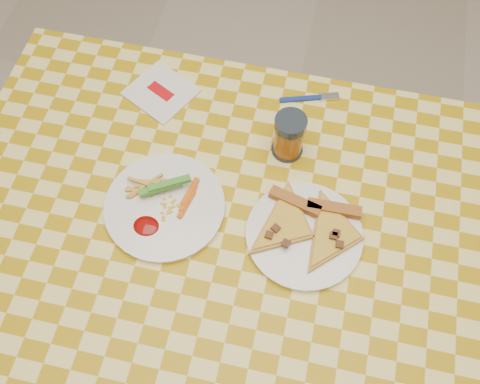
% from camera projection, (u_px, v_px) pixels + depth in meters
% --- Properties ---
extents(ground, '(8.00, 8.00, 0.00)m').
position_uv_depth(ground, '(246.00, 330.00, 1.73)').
color(ground, beige).
rests_on(ground, ground).
extents(table, '(1.28, 0.88, 0.76)m').
position_uv_depth(table, '(249.00, 252.00, 1.13)').
color(table, silver).
rests_on(table, ground).
extents(plate_left, '(0.32, 0.32, 0.01)m').
position_uv_depth(plate_left, '(165.00, 207.00, 1.09)').
color(plate_left, white).
rests_on(plate_left, table).
extents(plate_right, '(0.23, 0.23, 0.01)m').
position_uv_depth(plate_right, '(304.00, 235.00, 1.06)').
color(plate_right, white).
rests_on(plate_right, table).
extents(fries_veggies, '(0.16, 0.15, 0.04)m').
position_uv_depth(fries_veggies, '(162.00, 196.00, 1.08)').
color(fries_veggies, gold).
rests_on(fries_veggies, plate_left).
extents(pizza_slices, '(0.25, 0.24, 0.02)m').
position_uv_depth(pizza_slices, '(308.00, 226.00, 1.06)').
color(pizza_slices, '#B29136').
rests_on(pizza_slices, plate_right).
extents(drink_glass, '(0.07, 0.07, 0.11)m').
position_uv_depth(drink_glass, '(289.00, 136.00, 1.11)').
color(drink_glass, black).
rests_on(drink_glass, table).
extents(napkin, '(0.18, 0.18, 0.01)m').
position_uv_depth(napkin, '(161.00, 92.00, 1.23)').
color(napkin, silver).
rests_on(napkin, table).
extents(fork, '(0.14, 0.06, 0.01)m').
position_uv_depth(fork, '(310.00, 98.00, 1.22)').
color(fork, navy).
rests_on(fork, table).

